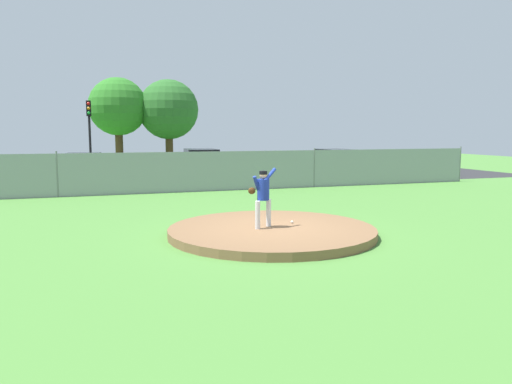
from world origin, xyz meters
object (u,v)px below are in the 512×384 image
Objects in this scene: pitcher_youth at (263,193)px; parked_car_champagne at (201,166)px; parked_car_burgundy at (83,170)px; parked_car_teal at (337,164)px; traffic_cone_orange at (158,175)px; traffic_light_near at (89,125)px; baseball at (292,222)px.

parked_car_champagne is at bearing 84.19° from pitcher_youth.
parked_car_teal is (14.63, 0.10, 0.01)m from parked_car_burgundy.
parked_car_champagne is at bearing 4.12° from parked_car_burgundy.
pitcher_youth is 14.94m from parked_car_champagne.
traffic_light_near is (-3.67, 2.35, 2.88)m from traffic_cone_orange.
parked_car_teal is at bearing 0.40° from parked_car_burgundy.
pitcher_youth is at bearing -76.63° from traffic_light_near.
parked_car_champagne is (-8.35, 0.35, 0.04)m from parked_car_teal.
parked_car_champagne reaches higher than parked_car_burgundy.
parked_car_burgundy is 1.05× the size of parked_car_teal.
parked_car_teal is at bearing 57.95° from baseball.
parked_car_burgundy is at bearing -156.39° from traffic_cone_orange.
baseball is at bearing -122.05° from parked_car_teal.
traffic_cone_orange is (-0.74, 16.17, -0.89)m from pitcher_youth.
baseball is (0.98, 0.33, -0.89)m from pitcher_youth.
parked_car_teal is 8.35m from parked_car_champagne.
parked_car_burgundy is 1.09× the size of parked_car_champagne.
parked_car_champagne is at bearing -30.18° from traffic_cone_orange.
baseball is 15.93m from traffic_cone_orange.
pitcher_youth and parked_car_champagne have the same top height.
parked_car_teal is at bearing -15.69° from traffic_light_near.
traffic_cone_orange is (-2.25, 1.31, -0.59)m from parked_car_champagne.
parked_car_burgundy is at bearing -175.88° from parked_car_champagne.
pitcher_youth is at bearing -124.19° from parked_car_teal.
parked_car_burgundy is at bearing 112.21° from baseball.
parked_car_teal reaches higher than parked_car_burgundy.
pitcher_youth is 15.18m from parked_car_burgundy.
parked_car_champagne reaches higher than traffic_cone_orange.
traffic_light_near is (-4.40, 18.52, 1.99)m from pitcher_youth.
parked_car_burgundy is (-5.75, 14.08, 0.54)m from baseball.
parked_car_burgundy is 4.43m from traffic_cone_orange.
pitcher_youth is at bearing -161.26° from baseball.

